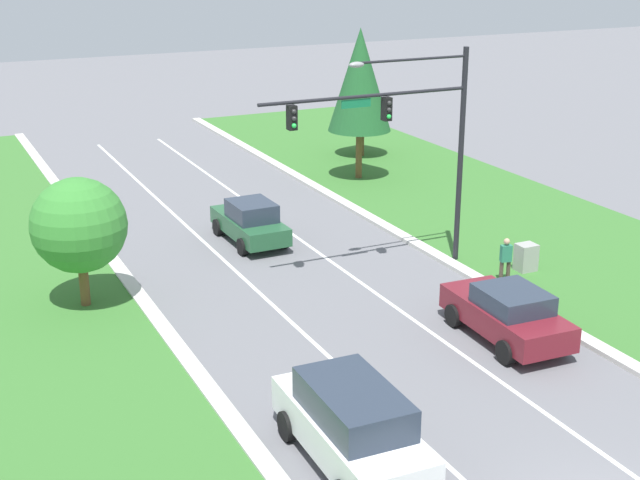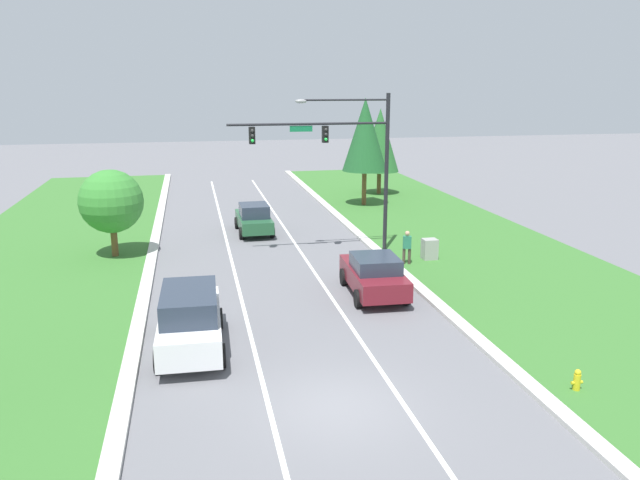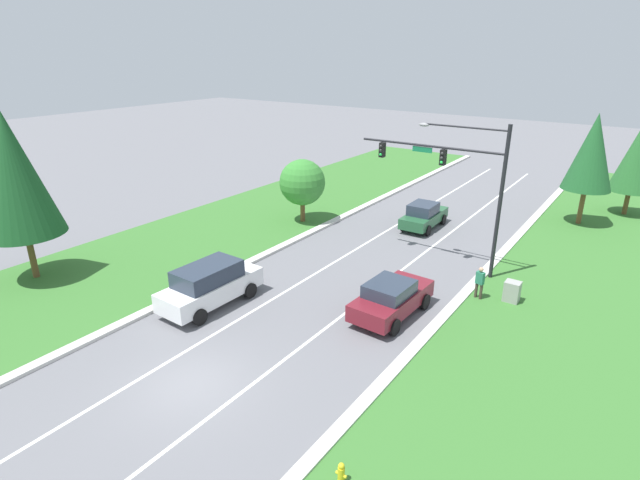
% 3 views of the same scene
% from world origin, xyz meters
% --- Properties ---
extents(traffic_signal_mast, '(7.97, 0.41, 7.97)m').
position_xyz_m(traffic_signal_mast, '(3.80, 15.02, 5.32)').
color(traffic_signal_mast, black).
rests_on(traffic_signal_mast, ground_plane).
extents(forest_sedan, '(2.01, 4.38, 1.73)m').
position_xyz_m(forest_sedan, '(-0.11, 20.38, 0.86)').
color(forest_sedan, '#235633').
rests_on(forest_sedan, ground_plane).
extents(burgundy_sedan, '(2.29, 4.64, 1.70)m').
position_xyz_m(burgundy_sedan, '(3.56, 8.57, 0.87)').
color(burgundy_sedan, maroon).
rests_on(burgundy_sedan, ground_plane).
extents(white_suv, '(2.23, 5.13, 2.04)m').
position_xyz_m(white_suv, '(-3.80, 4.62, 1.06)').
color(white_suv, white).
rests_on(white_suv, ground_plane).
extents(utility_cabinet, '(0.70, 0.60, 1.08)m').
position_xyz_m(utility_cabinet, '(7.69, 12.93, 0.54)').
color(utility_cabinet, '#9E9E99').
rests_on(utility_cabinet, ground_plane).
extents(pedestrian, '(0.42, 0.30, 1.69)m').
position_xyz_m(pedestrian, '(6.31, 12.33, 0.94)').
color(pedestrian, '#42382D').
rests_on(pedestrian, ground_plane).
extents(conifer_near_right_tree, '(2.98, 2.98, 6.59)m').
position_xyz_m(conifer_near_right_tree, '(10.72, 31.26, 4.19)').
color(conifer_near_right_tree, brown).
rests_on(conifer_near_right_tree, ground_plane).
extents(conifer_far_right_tree, '(3.11, 3.11, 7.48)m').
position_xyz_m(conifer_far_right_tree, '(8.35, 27.10, 4.97)').
color(conifer_far_right_tree, brown).
rests_on(conifer_far_right_tree, ground_plane).
extents(oak_far_left_tree, '(3.11, 3.11, 4.39)m').
position_xyz_m(oak_far_left_tree, '(-7.43, 16.65, 2.83)').
color(oak_far_left_tree, brown).
rests_on(oak_far_left_tree, ground_plane).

